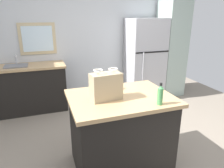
{
  "coord_description": "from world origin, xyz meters",
  "views": [
    {
      "loc": [
        -0.94,
        -2.12,
        1.79
      ],
      "look_at": [
        -0.14,
        0.18,
        0.97
      ],
      "focal_mm": 33.23,
      "sensor_mm": 36.0,
      "label": 1
    }
  ],
  "objects": [
    {
      "name": "tall_cabinet",
      "position": [
        1.86,
        1.87,
        1.04
      ],
      "size": [
        0.51,
        0.6,
        2.08
      ],
      "color": "#9EB2A8",
      "rests_on": "ground"
    },
    {
      "name": "ground",
      "position": [
        0.0,
        0.0,
        0.0
      ],
      "size": [
        6.23,
        6.23,
        0.0
      ],
      "primitive_type": "plane",
      "color": "gray"
    },
    {
      "name": "small_box",
      "position": [
        -0.2,
        0.13,
        0.97
      ],
      "size": [
        0.21,
        0.2,
        0.11
      ],
      "primitive_type": "cube",
      "rotation": [
        0.0,
        0.0,
        0.55
      ],
      "color": "#4775B7",
      "rests_on": "kitchen_island"
    },
    {
      "name": "refrigerator",
      "position": [
        1.2,
        1.87,
        0.86
      ],
      "size": [
        0.76,
        0.67,
        1.72
      ],
      "color": "#B7B7BC",
      "rests_on": "ground"
    },
    {
      "name": "kitchen_island",
      "position": [
        -0.14,
        -0.12,
        0.46
      ],
      "size": [
        1.15,
        0.87,
        0.92
      ],
      "color": "black",
      "rests_on": "ground"
    },
    {
      "name": "back_wall",
      "position": [
        -0.01,
        2.26,
        1.38
      ],
      "size": [
        5.19,
        0.13,
        2.75
      ],
      "color": "silver",
      "rests_on": "ground"
    },
    {
      "name": "sink_counter",
      "position": [
        -1.19,
        1.91,
        0.46
      ],
      "size": [
        1.33,
        0.59,
        1.08
      ],
      "color": "black",
      "rests_on": "ground"
    },
    {
      "name": "bottle",
      "position": [
        0.15,
        -0.45,
        1.02
      ],
      "size": [
        0.06,
        0.06,
        0.23
      ],
      "color": "#4C9956",
      "rests_on": "kitchen_island"
    },
    {
      "name": "shopping_bag",
      "position": [
        -0.32,
        -0.14,
        1.07
      ],
      "size": [
        0.34,
        0.2,
        0.34
      ],
      "color": "tan",
      "rests_on": "kitchen_island"
    }
  ]
}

